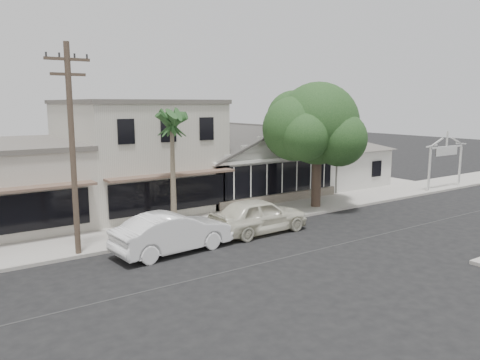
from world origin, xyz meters
TOP-DOWN VIEW (x-y plane):
  - ground at (0.00, 0.00)m, footprint 140.00×140.00m
  - sidewalk_north at (-8.00, 6.75)m, footprint 90.00×3.50m
  - corner_shop at (5.00, 12.47)m, footprint 10.40×8.60m
  - side_cottage at (13.20, 11.50)m, footprint 6.00×6.00m
  - arch_sign at (18.40, 5.30)m, footprint 4.12×0.12m
  - row_building_near at (-3.00, 13.50)m, footprint 8.00×10.00m
  - utility_pole at (-9.00, 5.20)m, footprint 1.80×0.24m
  - car_0 at (-0.35, 3.78)m, footprint 5.37×2.27m
  - car_1 at (-5.35, 3.45)m, footprint 5.54×2.35m
  - shade_tree at (5.89, 6.45)m, footprint 7.06×6.39m
  - palm_east at (-3.65, 6.72)m, footprint 2.56×2.56m

SIDE VIEW (x-z plane):
  - ground at x=0.00m, z-range 0.00..0.00m
  - sidewalk_north at x=-8.00m, z-range 0.00..0.15m
  - car_1 at x=-5.35m, z-range 0.00..1.78m
  - car_0 at x=-0.35m, z-range 0.00..1.81m
  - side_cottage at x=13.20m, z-range 0.00..3.00m
  - corner_shop at x=5.00m, z-range 0.07..5.17m
  - arch_sign at x=18.40m, z-range 1.18..5.13m
  - row_building_near at x=-3.00m, z-range 0.00..6.50m
  - utility_pole at x=-9.00m, z-range 0.29..9.29m
  - shade_tree at x=5.89m, z-range 1.24..9.08m
  - palm_east at x=-3.65m, z-range 2.29..8.87m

